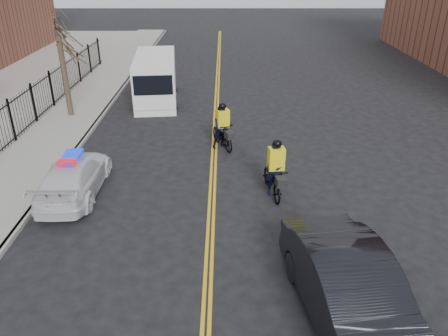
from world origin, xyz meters
name	(u,v)px	position (x,y,z in m)	size (l,w,h in m)	color
ground	(211,223)	(0.00, 0.00, 0.00)	(120.00, 120.00, 0.00)	black
center_line_left	(214,131)	(-0.08, 8.00, 0.01)	(0.10, 60.00, 0.01)	gold
center_line_right	(217,131)	(0.08, 8.00, 0.01)	(0.10, 60.00, 0.01)	gold
sidewalk	(61,130)	(-7.50, 8.00, 0.07)	(3.00, 60.00, 0.15)	gray
curb	(92,130)	(-6.00, 8.00, 0.07)	(0.20, 60.00, 0.15)	gray
iron_fence	(26,112)	(-9.00, 8.00, 1.00)	(0.12, 28.00, 2.00)	black
street_tree	(60,49)	(-7.60, 10.00, 3.53)	(3.20, 3.20, 4.80)	#3D3024
police_cruiser	(74,177)	(-4.88, 1.93, 0.67)	(1.95, 4.62, 1.49)	white
dark_sedan	(351,293)	(3.30, -4.21, 0.89)	(1.89, 5.41, 1.78)	black
cargo_van	(156,80)	(-3.48, 12.84, 1.25)	(2.81, 6.28, 2.55)	white
cyclist_near	(275,176)	(2.23, 1.89, 0.73)	(1.06, 2.23, 2.10)	black
cyclist_far	(223,130)	(0.36, 6.04, 0.81)	(1.36, 2.09, 2.06)	black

